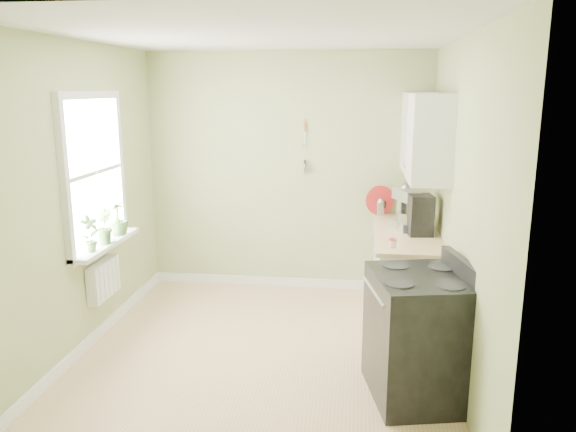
# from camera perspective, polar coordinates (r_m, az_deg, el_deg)

# --- Properties ---
(floor) EXTENTS (3.20, 3.60, 0.02)m
(floor) POSITION_cam_1_polar(r_m,az_deg,el_deg) (5.10, -2.64, -14.04)
(floor) COLOR tan
(floor) RESTS_ON ground
(ceiling) EXTENTS (3.20, 3.60, 0.02)m
(ceiling) POSITION_cam_1_polar(r_m,az_deg,el_deg) (4.56, -3.01, 18.07)
(ceiling) COLOR white
(ceiling) RESTS_ON wall_back
(wall_back) EXTENTS (3.20, 0.02, 2.70)m
(wall_back) POSITION_cam_1_polar(r_m,az_deg,el_deg) (6.41, -0.05, 4.39)
(wall_back) COLOR #B1BA7F
(wall_back) RESTS_ON floor
(wall_left) EXTENTS (0.02, 3.60, 2.70)m
(wall_left) POSITION_cam_1_polar(r_m,az_deg,el_deg) (5.16, -20.71, 1.49)
(wall_left) COLOR #B1BA7F
(wall_left) RESTS_ON floor
(wall_right) EXTENTS (0.02, 3.60, 2.70)m
(wall_right) POSITION_cam_1_polar(r_m,az_deg,el_deg) (4.65, 17.14, 0.56)
(wall_right) COLOR #B1BA7F
(wall_right) RESTS_ON floor
(base_cabinets) EXTENTS (0.60, 1.60, 0.87)m
(base_cabinets) POSITION_cam_1_polar(r_m,az_deg,el_deg) (5.81, 11.84, -6.09)
(base_cabinets) COLOR white
(base_cabinets) RESTS_ON floor
(countertop) EXTENTS (0.64, 1.60, 0.04)m
(countertop) POSITION_cam_1_polar(r_m,az_deg,el_deg) (5.68, 11.95, -1.74)
(countertop) COLOR beige
(countertop) RESTS_ON base_cabinets
(upper_cabinets) EXTENTS (0.35, 1.40, 0.80)m
(upper_cabinets) POSITION_cam_1_polar(r_m,az_deg,el_deg) (5.63, 13.71, 7.98)
(upper_cabinets) COLOR white
(upper_cabinets) RESTS_ON wall_right
(window) EXTENTS (0.06, 1.14, 1.44)m
(window) POSITION_cam_1_polar(r_m,az_deg,el_deg) (5.38, -19.16, 4.20)
(window) COLOR white
(window) RESTS_ON wall_left
(window_sill) EXTENTS (0.18, 1.14, 0.04)m
(window_sill) POSITION_cam_1_polar(r_m,az_deg,el_deg) (5.48, -17.96, -2.73)
(window_sill) COLOR white
(window_sill) RESTS_ON wall_left
(radiator) EXTENTS (0.12, 0.50, 0.35)m
(radiator) POSITION_cam_1_polar(r_m,az_deg,el_deg) (5.55, -18.23, -6.13)
(radiator) COLOR white
(radiator) RESTS_ON wall_left
(wall_utensils) EXTENTS (0.02, 0.14, 0.58)m
(wall_utensils) POSITION_cam_1_polar(r_m,az_deg,el_deg) (6.33, 1.72, 6.24)
(wall_utensils) COLOR beige
(wall_utensils) RESTS_ON wall_back
(stove) EXTENTS (0.84, 0.91, 1.09)m
(stove) POSITION_cam_1_polar(r_m,az_deg,el_deg) (4.40, 13.14, -11.73)
(stove) COLOR black
(stove) RESTS_ON floor
(stand_mixer) EXTENTS (0.34, 0.41, 0.45)m
(stand_mixer) POSITION_cam_1_polar(r_m,az_deg,el_deg) (5.74, 11.88, 0.57)
(stand_mixer) COLOR #B2B2B7
(stand_mixer) RESTS_ON countertop
(kettle) EXTENTS (0.19, 0.11, 0.19)m
(kettle) POSITION_cam_1_polar(r_m,az_deg,el_deg) (6.34, 9.31, 0.95)
(kettle) COLOR silver
(kettle) RESTS_ON countertop
(coffee_maker) EXTENTS (0.25, 0.27, 0.39)m
(coffee_maker) POSITION_cam_1_polar(r_m,az_deg,el_deg) (5.54, 13.24, 0.01)
(coffee_maker) COLOR black
(coffee_maker) RESTS_ON countertop
(red_tray) EXTENTS (0.33, 0.17, 0.33)m
(red_tray) POSITION_cam_1_polar(r_m,az_deg,el_deg) (6.32, 9.34, 1.58)
(red_tray) COLOR red
(red_tray) RESTS_ON countertop
(jar) EXTENTS (0.07, 0.07, 0.08)m
(jar) POSITION_cam_1_polar(r_m,az_deg,el_deg) (5.07, 10.56, -2.73)
(jar) COLOR #AFA88D
(jar) RESTS_ON countertop
(plant_a) EXTENTS (0.19, 0.21, 0.33)m
(plant_a) POSITION_cam_1_polar(r_m,az_deg,el_deg) (5.16, -19.48, -1.68)
(plant_a) COLOR #3E612D
(plant_a) RESTS_ON window_sill
(plant_b) EXTENTS (0.22, 0.23, 0.33)m
(plant_b) POSITION_cam_1_polar(r_m,az_deg,el_deg) (5.39, -18.23, -0.99)
(plant_b) COLOR #3E612D
(plant_b) RESTS_ON window_sill
(plant_c) EXTENTS (0.23, 0.23, 0.33)m
(plant_c) POSITION_cam_1_polar(r_m,az_deg,el_deg) (5.68, -16.85, -0.20)
(plant_c) COLOR #3E612D
(plant_c) RESTS_ON window_sill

